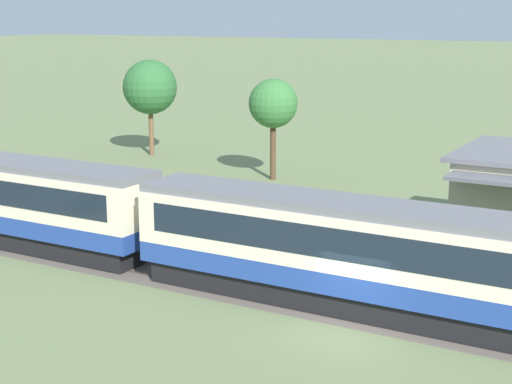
# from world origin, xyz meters

# --- Properties ---
(ground_plane) EXTENTS (600.00, 600.00, 0.00)m
(ground_plane) POSITION_xyz_m (0.00, 0.00, 0.00)
(ground_plane) COLOR #707F51
(passenger_train) EXTENTS (58.84, 2.92, 4.00)m
(passenger_train) POSITION_xyz_m (0.55, 1.78, 2.22)
(passenger_train) COLOR #234293
(passenger_train) RESTS_ON ground_plane
(railway_track) EXTENTS (106.68, 3.60, 0.04)m
(railway_track) POSITION_xyz_m (-2.38, 1.78, 0.01)
(railway_track) COLOR #665B51
(railway_track) RESTS_ON ground_plane
(yard_tree_1) EXTENTS (4.07, 4.07, 7.20)m
(yard_tree_1) POSITION_xyz_m (-26.41, 23.98, 5.14)
(yard_tree_1) COLOR brown
(yard_tree_1) RESTS_ON ground_plane
(yard_tree_2) EXTENTS (3.14, 3.14, 6.52)m
(yard_tree_2) POSITION_xyz_m (-14.05, 20.53, 4.90)
(yard_tree_2) COLOR #4C3823
(yard_tree_2) RESTS_ON ground_plane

